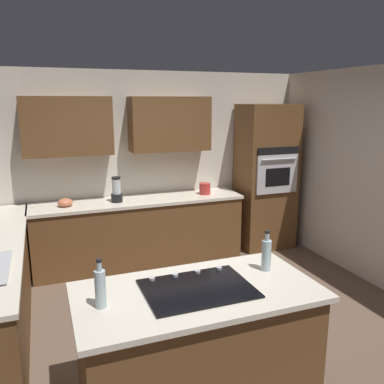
{
  "coord_description": "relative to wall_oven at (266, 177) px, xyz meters",
  "views": [
    {
      "loc": [
        1.29,
        3.42,
        2.2
      ],
      "look_at": [
        -0.36,
        -0.93,
        1.13
      ],
      "focal_mm": 37.49,
      "sensor_mm": 36.0,
      "label": 1
    }
  ],
  "objects": [
    {
      "name": "ground_plane",
      "position": [
        1.85,
        1.72,
        -1.08
      ],
      "size": [
        14.0,
        14.0,
        0.0
      ],
      "primitive_type": "plane",
      "color": "brown"
    },
    {
      "name": "wall_back",
      "position": [
        1.92,
        -0.33,
        0.38
      ],
      "size": [
        6.0,
        0.44,
        2.6
      ],
      "color": "silver",
      "rests_on": "ground"
    },
    {
      "name": "wall_left",
      "position": [
        -0.6,
        1.42,
        0.22
      ],
      "size": [
        0.1,
        4.0,
        2.6
      ],
      "primitive_type": "cube",
      "color": "silver",
      "rests_on": "ground"
    },
    {
      "name": "lower_cabinets_back",
      "position": [
        1.95,
        -0.0,
        -0.65
      ],
      "size": [
        2.8,
        0.6,
        0.86
      ],
      "primitive_type": "cube",
      "color": "brown",
      "rests_on": "ground"
    },
    {
      "name": "countertop_back",
      "position": [
        1.95,
        -0.0,
        -0.2
      ],
      "size": [
        2.84,
        0.64,
        0.04
      ],
      "primitive_type": "cube",
      "color": "silver",
      "rests_on": "lower_cabinets_back"
    },
    {
      "name": "island_base",
      "position": [
        2.18,
        2.72,
        -0.65
      ],
      "size": [
        1.64,
        0.81,
        0.86
      ],
      "primitive_type": "cube",
      "color": "brown",
      "rests_on": "ground"
    },
    {
      "name": "island_top",
      "position": [
        2.18,
        2.72,
        -0.2
      ],
      "size": [
        1.72,
        0.89,
        0.04
      ],
      "primitive_type": "cube",
      "color": "silver",
      "rests_on": "island_base"
    },
    {
      "name": "wall_oven",
      "position": [
        0.0,
        0.0,
        0.0
      ],
      "size": [
        0.8,
        0.66,
        2.15
      ],
      "color": "brown",
      "rests_on": "ground"
    },
    {
      "name": "cooktop",
      "position": [
        2.18,
        2.72,
        -0.17
      ],
      "size": [
        0.76,
        0.56,
        0.03
      ],
      "color": "black",
      "rests_on": "island_top"
    },
    {
      "name": "blender",
      "position": [
        2.25,
        0.02,
        -0.03
      ],
      "size": [
        0.15,
        0.15,
        0.33
      ],
      "color": "black",
      "rests_on": "countertop_back"
    },
    {
      "name": "mixing_bowl",
      "position": [
        2.9,
        0.02,
        -0.13
      ],
      "size": [
        0.19,
        0.19,
        0.1
      ],
      "primitive_type": "ellipsoid",
      "color": "#CC724C",
      "rests_on": "countertop_back"
    },
    {
      "name": "kettle",
      "position": [
        1.0,
        0.02,
        -0.1
      ],
      "size": [
        0.16,
        0.16,
        0.16
      ],
      "primitive_type": "cylinder",
      "color": "red",
      "rests_on": "countertop_back"
    },
    {
      "name": "oil_bottle",
      "position": [
        2.85,
        2.73,
        -0.04
      ],
      "size": [
        0.07,
        0.07,
        0.33
      ],
      "color": "silver",
      "rests_on": "island_top"
    },
    {
      "name": "second_bottle",
      "position": [
        1.56,
        2.6,
        -0.04
      ],
      "size": [
        0.07,
        0.07,
        0.32
      ],
      "color": "silver",
      "rests_on": "island_top"
    }
  ]
}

